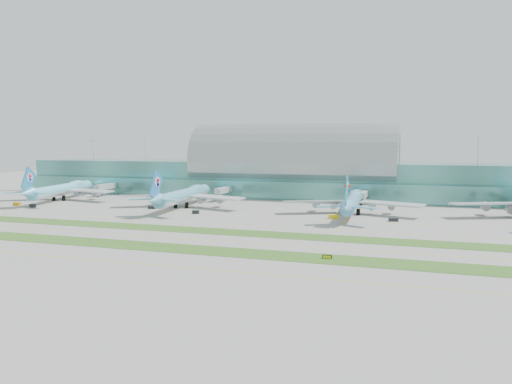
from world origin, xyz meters
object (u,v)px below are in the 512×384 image
(airliner_a, at_px, (62,189))
(airliner_c, at_px, (353,200))
(terminal, at_px, (294,172))
(airliner_b, at_px, (184,194))
(taxiway_sign_east, at_px, (327,257))

(airliner_a, bearing_deg, airliner_c, -12.60)
(terminal, bearing_deg, airliner_b, -119.19)
(terminal, bearing_deg, airliner_a, -152.04)
(airliner_c, relative_size, taxiway_sign_east, 26.95)
(airliner_a, relative_size, airliner_b, 0.99)
(airliner_a, xyz_separation_m, taxiway_sign_east, (162.75, -95.06, -5.59))
(airliner_a, distance_m, airliner_c, 158.59)
(airliner_a, bearing_deg, taxiway_sign_east, -40.86)
(airliner_b, bearing_deg, terminal, 56.28)
(airliner_b, bearing_deg, airliner_a, 170.07)
(airliner_c, bearing_deg, taxiway_sign_east, -90.07)
(terminal, height_order, taxiway_sign_east, terminal)
(airliner_b, bearing_deg, taxiway_sign_east, -50.32)
(airliner_b, distance_m, airliner_c, 81.11)
(taxiway_sign_east, bearing_deg, airliner_c, 93.05)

